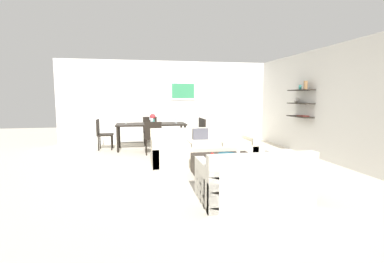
# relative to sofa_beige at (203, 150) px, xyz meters

# --- Properties ---
(ground_plane) EXTENTS (18.00, 18.00, 0.00)m
(ground_plane) POSITION_rel_sofa_beige_xyz_m (-0.08, -0.34, -0.29)
(ground_plane) COLOR beige
(back_wall_unit) EXTENTS (8.40, 0.09, 2.70)m
(back_wall_unit) POSITION_rel_sofa_beige_xyz_m (0.22, 3.19, 1.06)
(back_wall_unit) COLOR silver
(back_wall_unit) RESTS_ON ground
(right_wall_shelf_unit) EXTENTS (0.34, 8.20, 2.70)m
(right_wall_shelf_unit) POSITION_rel_sofa_beige_xyz_m (2.95, 0.27, 1.06)
(right_wall_shelf_unit) COLOR silver
(right_wall_shelf_unit) RESTS_ON ground
(sofa_beige) EXTENTS (2.37, 0.90, 0.78)m
(sofa_beige) POSITION_rel_sofa_beige_xyz_m (0.00, 0.00, 0.00)
(sofa_beige) COLOR beige
(sofa_beige) RESTS_ON ground
(loveseat_white) EXTENTS (1.54, 0.90, 0.78)m
(loveseat_white) POSITION_rel_sofa_beige_xyz_m (0.17, -2.55, 0.00)
(loveseat_white) COLOR silver
(loveseat_white) RESTS_ON ground
(coffee_table) EXTENTS (1.18, 0.95, 0.38)m
(coffee_table) POSITION_rel_sofa_beige_xyz_m (0.18, -1.17, -0.10)
(coffee_table) COLOR black
(coffee_table) RESTS_ON ground
(decorative_bowl) EXTENTS (0.37, 0.37, 0.06)m
(decorative_bowl) POSITION_rel_sofa_beige_xyz_m (0.20, -1.21, 0.12)
(decorative_bowl) COLOR navy
(decorative_bowl) RESTS_ON coffee_table
(candle_jar) EXTENTS (0.09, 0.09, 0.07)m
(candle_jar) POSITION_rel_sofa_beige_xyz_m (0.48, -1.06, 0.12)
(candle_jar) COLOR silver
(candle_jar) RESTS_ON coffee_table
(apple_on_coffee_table) EXTENTS (0.07, 0.07, 0.07)m
(apple_on_coffee_table) POSITION_rel_sofa_beige_xyz_m (-0.06, -1.11, 0.12)
(apple_on_coffee_table) COLOR red
(apple_on_coffee_table) RESTS_ON coffee_table
(dining_table) EXTENTS (2.00, 0.84, 0.75)m
(dining_table) POSITION_rel_sofa_beige_xyz_m (-1.09, 1.96, 0.39)
(dining_table) COLOR black
(dining_table) RESTS_ON ground
(dining_chair_head) EXTENTS (0.44, 0.44, 0.88)m
(dining_chair_head) POSITION_rel_sofa_beige_xyz_m (-1.09, 2.78, 0.21)
(dining_chair_head) COLOR black
(dining_chair_head) RESTS_ON ground
(dining_chair_right_far) EXTENTS (0.44, 0.44, 0.88)m
(dining_chair_right_far) POSITION_rel_sofa_beige_xyz_m (0.32, 2.15, 0.21)
(dining_chair_right_far) COLOR black
(dining_chair_right_far) RESTS_ON ground
(dining_chair_left_far) EXTENTS (0.44, 0.44, 0.88)m
(dining_chair_left_far) POSITION_rel_sofa_beige_xyz_m (-2.49, 2.15, 0.21)
(dining_chair_left_far) COLOR black
(dining_chair_left_far) RESTS_ON ground
(dining_chair_right_near) EXTENTS (0.44, 0.44, 0.88)m
(dining_chair_right_near) POSITION_rel_sofa_beige_xyz_m (0.32, 1.77, 0.21)
(dining_chair_right_near) COLOR black
(dining_chair_right_near) RESTS_ON ground
(dining_chair_foot) EXTENTS (0.44, 0.44, 0.88)m
(dining_chair_foot) POSITION_rel_sofa_beige_xyz_m (-1.09, 1.13, 0.21)
(dining_chair_foot) COLOR black
(dining_chair_foot) RESTS_ON ground
(wine_glass_foot) EXTENTS (0.08, 0.08, 0.19)m
(wine_glass_foot) POSITION_rel_sofa_beige_xyz_m (-1.09, 1.59, 0.59)
(wine_glass_foot) COLOR silver
(wine_glass_foot) RESTS_ON dining_table
(wine_glass_right_far) EXTENTS (0.07, 0.07, 0.17)m
(wine_glass_right_far) POSITION_rel_sofa_beige_xyz_m (-0.36, 2.06, 0.58)
(wine_glass_right_far) COLOR silver
(wine_glass_right_far) RESTS_ON dining_table
(wine_glass_left_far) EXTENTS (0.06, 0.06, 0.16)m
(wine_glass_left_far) POSITION_rel_sofa_beige_xyz_m (-1.81, 2.06, 0.57)
(wine_glass_left_far) COLOR silver
(wine_glass_left_far) RESTS_ON dining_table
(wine_glass_right_near) EXTENTS (0.07, 0.07, 0.16)m
(wine_glass_right_near) POSITION_rel_sofa_beige_xyz_m (-0.36, 1.85, 0.57)
(wine_glass_right_near) COLOR silver
(wine_glass_right_near) RESTS_ON dining_table
(wine_glass_head) EXTENTS (0.08, 0.08, 0.17)m
(wine_glass_head) POSITION_rel_sofa_beige_xyz_m (-1.09, 2.32, 0.58)
(wine_glass_head) COLOR silver
(wine_glass_head) RESTS_ON dining_table
(centerpiece_vase) EXTENTS (0.16, 0.16, 0.29)m
(centerpiece_vase) POSITION_rel_sofa_beige_xyz_m (-1.04, 1.93, 0.62)
(centerpiece_vase) COLOR teal
(centerpiece_vase) RESTS_ON dining_table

